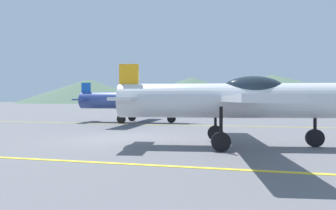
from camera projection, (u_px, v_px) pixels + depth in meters
ground_plane at (122, 139)px, 11.75m from camera, size 400.00×400.00×0.00m
apron_line_near at (60, 161)px, 7.57m from camera, size 80.00×0.16×0.01m
apron_line_far at (164, 125)px, 18.59m from camera, size 80.00×0.16×0.01m
airplane_near at (234, 99)px, 10.00m from camera, size 8.21×9.41×2.81m
airplane_mid at (134, 100)px, 20.64m from camera, size 8.13×9.38×2.81m
airplane_far at (161, 100)px, 32.63m from camera, size 8.23×9.37×2.81m
car_sedan at (240, 108)px, 27.52m from camera, size 4.62×2.85×1.62m
hill_left at (89, 91)px, 165.63m from camera, size 76.84×76.84×13.32m
hill_centerleft at (192, 90)px, 140.21m from camera, size 71.78×71.78×12.43m
hill_centerright at (273, 89)px, 131.67m from camera, size 88.77×88.77×12.97m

